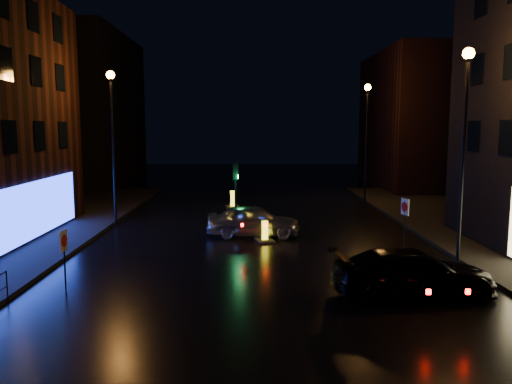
{
  "coord_description": "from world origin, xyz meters",
  "views": [
    {
      "loc": [
        -0.46,
        -13.11,
        5.4
      ],
      "look_at": [
        -0.18,
        6.89,
        2.8
      ],
      "focal_mm": 35.0,
      "sensor_mm": 36.0,
      "label": 1
    }
  ],
  "objects_px": {
    "dark_sedan": "(413,273)",
    "bollard_near": "(265,237)",
    "road_sign_right": "(405,211)",
    "silver_hatchback": "(253,221)",
    "traffic_signal": "(236,217)",
    "bollard_far": "(233,204)",
    "road_sign_left": "(64,246)"
  },
  "relations": [
    {
      "from": "dark_sedan",
      "to": "bollard_near",
      "type": "bearing_deg",
      "value": 24.51
    },
    {
      "from": "dark_sedan",
      "to": "bollard_near",
      "type": "height_order",
      "value": "dark_sedan"
    },
    {
      "from": "dark_sedan",
      "to": "road_sign_right",
      "type": "xyz_separation_m",
      "value": [
        1.68,
        6.38,
        0.93
      ]
    },
    {
      "from": "bollard_near",
      "to": "silver_hatchback",
      "type": "bearing_deg",
      "value": 100.36
    },
    {
      "from": "traffic_signal",
      "to": "bollard_far",
      "type": "bearing_deg",
      "value": 93.38
    },
    {
      "from": "dark_sedan",
      "to": "bollard_near",
      "type": "distance_m",
      "value": 9.01
    },
    {
      "from": "dark_sedan",
      "to": "bollard_far",
      "type": "distance_m",
      "value": 18.91
    },
    {
      "from": "silver_hatchback",
      "to": "bollard_near",
      "type": "xyz_separation_m",
      "value": [
        0.53,
        -1.2,
        -0.56
      ]
    },
    {
      "from": "silver_hatchback",
      "to": "traffic_signal",
      "type": "bearing_deg",
      "value": 22.43
    },
    {
      "from": "bollard_near",
      "to": "road_sign_left",
      "type": "height_order",
      "value": "road_sign_left"
    },
    {
      "from": "traffic_signal",
      "to": "road_sign_right",
      "type": "height_order",
      "value": "traffic_signal"
    },
    {
      "from": "silver_hatchback",
      "to": "road_sign_right",
      "type": "height_order",
      "value": "road_sign_right"
    },
    {
      "from": "traffic_signal",
      "to": "bollard_near",
      "type": "bearing_deg",
      "value": -69.0
    },
    {
      "from": "traffic_signal",
      "to": "bollard_far",
      "type": "relative_size",
      "value": 2.4
    },
    {
      "from": "bollard_far",
      "to": "road_sign_left",
      "type": "height_order",
      "value": "road_sign_left"
    },
    {
      "from": "road_sign_right",
      "to": "traffic_signal",
      "type": "bearing_deg",
      "value": -52.96
    },
    {
      "from": "silver_hatchback",
      "to": "dark_sedan",
      "type": "distance_m",
      "value": 10.3
    },
    {
      "from": "bollard_near",
      "to": "bollard_far",
      "type": "height_order",
      "value": "bollard_far"
    },
    {
      "from": "road_sign_right",
      "to": "bollard_far",
      "type": "bearing_deg",
      "value": -73.35
    },
    {
      "from": "silver_hatchback",
      "to": "dark_sedan",
      "type": "relative_size",
      "value": 0.88
    },
    {
      "from": "traffic_signal",
      "to": "bollard_near",
      "type": "xyz_separation_m",
      "value": [
        1.49,
        -3.88,
        -0.29
      ]
    },
    {
      "from": "dark_sedan",
      "to": "traffic_signal",
      "type": "bearing_deg",
      "value": 21.59
    },
    {
      "from": "dark_sedan",
      "to": "bollard_far",
      "type": "relative_size",
      "value": 3.63
    },
    {
      "from": "bollard_far",
      "to": "road_sign_right",
      "type": "distance_m",
      "value": 14.05
    },
    {
      "from": "road_sign_left",
      "to": "silver_hatchback",
      "type": "bearing_deg",
      "value": 57.2
    },
    {
      "from": "silver_hatchback",
      "to": "road_sign_right",
      "type": "bearing_deg",
      "value": -108.37
    },
    {
      "from": "silver_hatchback",
      "to": "bollard_near",
      "type": "height_order",
      "value": "silver_hatchback"
    },
    {
      "from": "bollard_far",
      "to": "traffic_signal",
      "type": "bearing_deg",
      "value": -94.7
    },
    {
      "from": "dark_sedan",
      "to": "road_sign_left",
      "type": "distance_m",
      "value": 11.36
    },
    {
      "from": "bollard_far",
      "to": "road_sign_right",
      "type": "xyz_separation_m",
      "value": [
        8.06,
        -11.42,
        1.44
      ]
    },
    {
      "from": "silver_hatchback",
      "to": "road_sign_left",
      "type": "height_order",
      "value": "road_sign_left"
    },
    {
      "from": "traffic_signal",
      "to": "silver_hatchback",
      "type": "bearing_deg",
      "value": -70.25
    }
  ]
}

